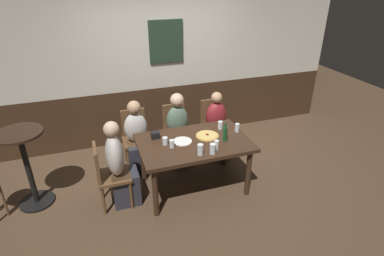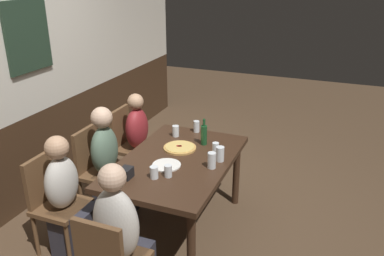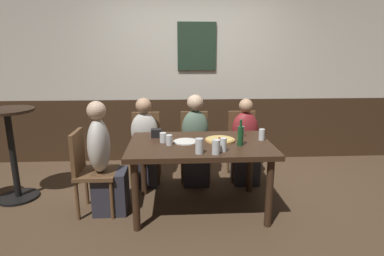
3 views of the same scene
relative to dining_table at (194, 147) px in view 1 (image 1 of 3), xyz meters
The scene contains 23 objects.
ground_plane 0.65m from the dining_table, ahead, with size 12.00×12.00×0.00m, color #4C3826.
wall_back 1.77m from the dining_table, 89.98° to the left, with size 6.40×0.13×2.60m.
dining_table is the anchor object (origin of this frame).
chair_head_west 1.16m from the dining_table, behind, with size 0.40×0.40×0.88m.
chair_mid_far 0.90m from the dining_table, 90.00° to the left, with size 0.40×0.40×0.88m.
chair_left_far 1.11m from the dining_table, 125.98° to the left, with size 0.40×0.40×0.88m.
chair_right_far 1.11m from the dining_table, 54.02° to the left, with size 0.40×0.40×0.88m.
person_head_west 1.00m from the dining_table, behind, with size 0.37×0.34×1.18m.
person_mid_far 0.74m from the dining_table, 90.00° to the left, with size 0.34×0.37×1.14m.
person_left_far 0.99m from the dining_table, 131.70° to the left, with size 0.34×0.37×1.10m.
person_right_far 0.99m from the dining_table, 48.25° to the left, with size 0.34×0.37×1.08m.
pizza 0.24m from the dining_table, 16.86° to the left, with size 0.31×0.31×0.03m.
tumbler_short 0.35m from the dining_table, 169.25° to the right, with size 0.06×0.06×0.10m.
tumbler_water 0.40m from the dining_table, behind, with size 0.07×0.07×0.10m.
pint_glass_pale 0.38m from the dining_table, 96.27° to the right, with size 0.07×0.07×0.14m.
pint_glass_amber 0.41m from the dining_table, 72.80° to the right, with size 0.07×0.07×0.14m.
highball_clear 0.68m from the dining_table, ahead, with size 0.06×0.06×0.12m.
pint_glass_stout 0.54m from the dining_table, 25.19° to the left, with size 0.07×0.07×0.11m.
beer_glass_tall 0.38m from the dining_table, 57.25° to the right, with size 0.06×0.06×0.13m.
beer_bottle_green 0.45m from the dining_table, 16.09° to the right, with size 0.06×0.06×0.26m.
plate_white_large 0.18m from the dining_table, 166.59° to the left, with size 0.25×0.25×0.01m, color white.
condiment_caddy 0.54m from the dining_table, 151.56° to the left, with size 0.11×0.09×0.09m, color black.
side_bar_table 2.11m from the dining_table, behind, with size 0.56×0.56×1.05m.
Camera 1 is at (-1.19, -3.40, 2.76)m, focal length 29.25 mm.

